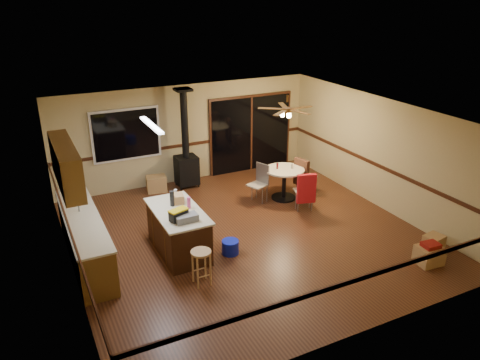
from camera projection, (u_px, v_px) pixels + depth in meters
floor at (246, 235)px, 9.97m from camera, size 7.00×7.00×0.00m
ceiling at (247, 116)px, 8.98m from camera, size 7.00×7.00×0.00m
wall_back at (186, 134)px, 12.38m from camera, size 7.00×0.00×7.00m
wall_front at (360, 262)px, 6.57m from camera, size 7.00×0.00×7.00m
wall_left at (66, 212)px, 8.04m from camera, size 0.00×7.00×7.00m
wall_right at (380, 153)px, 10.91m from camera, size 0.00×7.00×7.00m
chair_rail at (246, 192)px, 9.59m from camera, size 7.00×7.00×0.08m
window at (126, 135)px, 11.60m from camera, size 1.72×0.10×1.32m
sliding_door at (251, 134)px, 13.21m from camera, size 2.52×0.10×2.10m
lower_cabinets at (85, 240)px, 8.91m from camera, size 0.60×3.00×0.86m
countertop at (82, 219)px, 8.74m from camera, size 0.64×3.04×0.04m
upper_cabinets at (66, 165)px, 8.46m from camera, size 0.35×2.00×0.80m
kitchen_island at (178, 231)px, 9.18m from camera, size 0.88×1.68×0.90m
wood_stove at (186, 160)px, 12.14m from camera, size 0.55×0.50×2.52m
ceiling_fan at (287, 112)px, 10.86m from camera, size 0.24×0.24×0.55m
fluorescent_strip at (151, 125)px, 8.51m from camera, size 0.10×1.20×0.04m
toolbox_grey at (186, 218)px, 8.57m from camera, size 0.42×0.24×0.13m
toolbox_black at (179, 215)px, 8.61m from camera, size 0.37×0.27×0.19m
toolbox_yellow_lid at (178, 210)px, 8.57m from camera, size 0.39×0.29×0.03m
box_on_island at (178, 199)px, 9.30m from camera, size 0.24×0.30×0.18m
bottle_dark at (172, 198)px, 9.15m from camera, size 0.12×0.12×0.31m
bottle_pink at (189, 203)px, 9.06m from camera, size 0.08×0.08×0.23m
bottle_white at (176, 194)px, 9.49m from camera, size 0.08×0.08×0.20m
bar_stool at (201, 267)px, 8.20m from camera, size 0.44×0.44×0.66m
blue_bucket at (230, 247)px, 9.22m from camera, size 0.37×0.37×0.28m
dining_table at (284, 178)px, 11.50m from camera, size 0.97×0.97×0.78m
glass_red at (277, 166)px, 11.40m from camera, size 0.06×0.06×0.14m
glass_cream at (292, 166)px, 11.41m from camera, size 0.06×0.06×0.13m
chair_left at (260, 179)px, 11.34m from camera, size 0.52×0.51×0.51m
chair_near at (306, 188)px, 10.77m from camera, size 0.53×0.55×0.70m
chair_right at (302, 172)px, 11.69m from camera, size 0.54×0.51×0.70m
box_under_window at (157, 184)px, 12.05m from camera, size 0.56×0.48×0.40m
box_corner_a at (429, 255)px, 8.87m from camera, size 0.50×0.44×0.36m
box_corner_b at (434, 242)px, 9.36m from camera, size 0.42×0.38×0.30m
box_small_red at (431, 245)px, 8.78m from camera, size 0.33×0.29×0.08m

